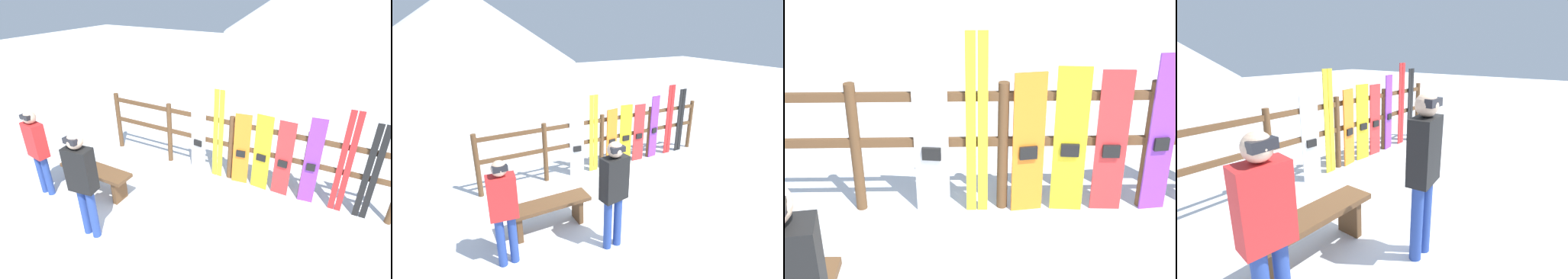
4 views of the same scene
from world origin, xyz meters
TOP-DOWN VIEW (x-y plane):
  - ground_plane at (0.00, 0.00)m, footprint 40.00×40.00m
  - fence at (0.00, 2.05)m, footprint 5.40×0.10m
  - bench at (-1.86, 0.51)m, footprint 1.34×0.36m
  - person_black at (-1.19, -0.30)m, footprint 0.40×0.26m
  - person_red at (-2.62, 0.06)m, footprint 0.38×0.24m
  - snowboard_white at (-0.64, 1.99)m, footprint 0.31×0.08m
  - ski_pair_yellow at (-0.24, 1.99)m, footprint 0.19×0.02m
  - snowboard_orange at (0.22, 1.99)m, footprint 0.29×0.09m
  - snowboard_yellow at (0.60, 1.99)m, footprint 0.30×0.07m
  - snowboard_red at (0.97, 1.99)m, footprint 0.28×0.06m
  - snowboard_purple at (1.41, 1.99)m, footprint 0.24×0.08m
  - ski_pair_red at (1.88, 1.99)m, footprint 0.19×0.02m
  - ski_pair_black at (2.24, 1.99)m, footprint 0.20×0.02m

SIDE VIEW (x-z plane):
  - ground_plane at x=0.00m, z-range 0.00..0.00m
  - bench at x=-1.86m, z-range 0.11..0.60m
  - snowboard_white at x=-0.64m, z-range 0.00..1.35m
  - snowboard_orange at x=0.22m, z-range 0.00..1.36m
  - snowboard_red at x=0.97m, z-range 0.00..1.37m
  - snowboard_yellow at x=0.60m, z-range 0.00..1.41m
  - fence at x=0.00m, z-range 0.11..1.36m
  - snowboard_purple at x=1.41m, z-range 0.00..1.52m
  - ski_pair_black at x=2.24m, z-range 0.00..1.60m
  - ski_pair_yellow at x=-0.24m, z-range 0.00..1.72m
  - ski_pair_red at x=1.88m, z-range 0.00..1.74m
  - person_red at x=-2.62m, z-range 0.14..1.68m
  - person_black at x=-1.19m, z-range 0.15..1.80m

